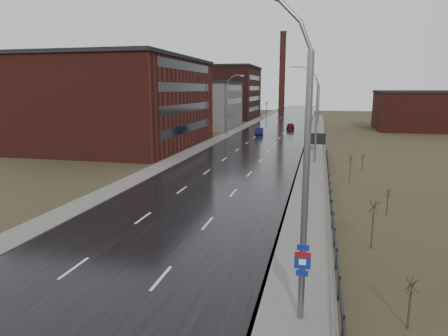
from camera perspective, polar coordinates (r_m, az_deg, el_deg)
The scene contains 25 objects.
ground at distance 17.53m, azimuth -21.70°, elevation -19.53°, with size 320.00×320.00×0.00m, color #2D2819.
road at distance 73.22m, azimuth 6.17°, elevation 4.31°, with size 14.00×300.00×0.06m, color black.
sidewalk_right at distance 47.91m, azimuth 12.53°, elevation 0.54°, with size 3.20×180.00×0.18m, color #595651.
curb_right at distance 47.95m, azimuth 10.71°, elevation 0.62°, with size 0.16×180.00×0.18m, color slate.
sidewalk_left at distance 74.69m, azimuth -0.10°, elevation 4.53°, with size 2.40×260.00×0.12m, color #595651.
warehouse_near at distance 64.63m, azimuth -14.58°, elevation 9.10°, with size 22.44×28.56×13.50m.
warehouse_mid at distance 94.19m, azimuth -3.37°, elevation 9.07°, with size 16.32×20.40×10.50m.
warehouse_far at distance 124.36m, azimuth -1.58°, elevation 10.75°, with size 26.52×24.48×15.50m.
building_right at distance 96.56m, azimuth 26.30°, elevation 7.40°, with size 18.36×16.32×8.50m.
smokestack at distance 162.97m, azimuth 8.32°, elevation 13.47°, with size 2.70×2.70×30.70m.
streetlight_main at distance 14.38m, azimuth 10.39°, elevation 0.31°, with size 3.91×0.29×12.11m.
streetlight_right_mid at distance 48.21m, azimuth 12.72°, elevation 7.49°, with size 3.36×0.28×11.35m.
streetlight_left at distance 76.07m, azimuth 0.62°, elevation 9.02°, with size 3.36×0.28×11.35m.
streetlight_right_far at distance 102.16m, azimuth 13.24°, elevation 9.29°, with size 3.36×0.28×11.35m.
guardrail at distance 31.49m, azimuth 15.07°, elevation -3.95°, with size 0.10×53.05×1.10m.
shrub_b at distance 16.86m, azimuth 25.02°, elevation -16.92°, with size 0.49×0.51×2.04m.
shrub_c at distance 23.65m, azimuth 20.49°, elevation -7.33°, with size 0.66×0.70×2.83m.
shrub_d at distance 30.41m, azimuth 22.34°, elevation -4.35°, with size 0.46×0.49×1.93m.
shrub_e at distance 39.27m, azimuth 17.57°, elevation 0.03°, with size 0.65×0.69×2.78m.
shrub_f at distance 45.10m, azimuth 19.16°, elevation 0.74°, with size 0.47×0.49×1.94m.
billboard at distance 58.05m, azimuth 13.30°, elevation 4.00°, with size 2.08×0.17×2.64m.
traffic_light_left at distance 133.30m, azimuth 6.12°, elevation 9.36°, with size 0.58×2.73×5.30m.
traffic_light_right at distance 132.19m, azimuth 13.10°, elevation 9.12°, with size 0.58×2.73×5.30m.
car_near at distance 77.10m, azimuth 5.06°, elevation 5.17°, with size 1.47×4.20×1.38m, color #0C0B39.
car_far at distance 89.30m, azimuth 9.48°, elevation 5.91°, with size 1.73×4.30×1.46m, color #4C0C0E.
Camera 1 is at (9.18, -12.12, 8.73)m, focal length 32.00 mm.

